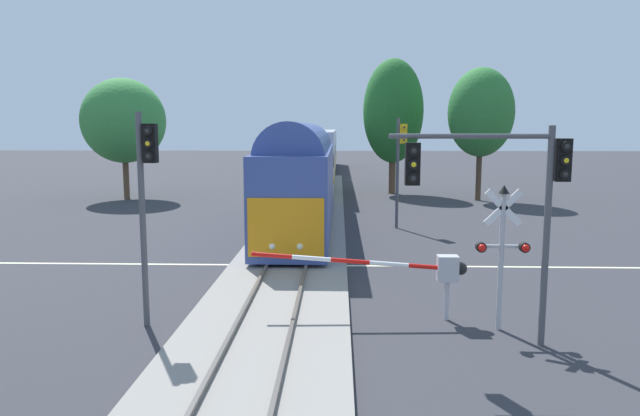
{
  "coord_description": "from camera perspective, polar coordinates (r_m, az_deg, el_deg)",
  "views": [
    {
      "loc": [
        1.89,
        -21.89,
        5.26
      ],
      "look_at": [
        1.13,
        1.64,
        2.0
      ],
      "focal_mm": 32.84,
      "sensor_mm": 36.0,
      "label": 1
    }
  ],
  "objects": [
    {
      "name": "oak_far_right",
      "position": [
        43.59,
        15.41,
        8.96
      ],
      "size": [
        4.65,
        4.65,
        9.46
      ],
      "color": "#4C3828",
      "rests_on": "ground"
    },
    {
      "name": "commuter_train",
      "position": [
        50.61,
        -0.29,
        5.02
      ],
      "size": [
        3.04,
        63.93,
        5.16
      ],
      "color": "#384C93",
      "rests_on": "railway_track"
    },
    {
      "name": "traffic_signal_near_right",
      "position": [
        14.36,
        17.46,
        2.41
      ],
      "size": [
        4.22,
        0.38,
        5.3
      ],
      "color": "#4C4C51",
      "rests_on": "ground"
    },
    {
      "name": "road_centre_stripe",
      "position": [
        22.59,
        -3.02,
        -5.58
      ],
      "size": [
        44.0,
        0.2,
        0.01
      ],
      "color": "beige",
      "rests_on": "ground"
    },
    {
      "name": "ground_plane",
      "position": [
        22.59,
        -3.02,
        -5.59
      ],
      "size": [
        220.0,
        220.0,
        0.0
      ],
      "primitive_type": "plane",
      "color": "#333338"
    },
    {
      "name": "elm_centre_background",
      "position": [
        46.88,
        7.15,
        9.33
      ],
      "size": [
        4.72,
        4.72,
        10.58
      ],
      "color": "brown",
      "rests_on": "ground"
    },
    {
      "name": "traffic_signal_far_side",
      "position": [
        30.58,
        7.84,
        5.13
      ],
      "size": [
        0.53,
        0.38,
        5.73
      ],
      "color": "#4C4C51",
      "rests_on": "ground"
    },
    {
      "name": "crossing_gate_near",
      "position": [
        16.26,
        10.02,
        -5.85
      ],
      "size": [
        5.9,
        0.4,
        1.88
      ],
      "color": "#B7B7BC",
      "rests_on": "ground"
    },
    {
      "name": "crossing_signal_mast",
      "position": [
        15.72,
        17.33,
        -3.23
      ],
      "size": [
        1.36,
        0.44,
        3.81
      ],
      "color": "#B2B2B7",
      "rests_on": "ground"
    },
    {
      "name": "pine_left_background",
      "position": [
        45.3,
        -18.6,
        8.05
      ],
      "size": [
        6.03,
        6.03,
        8.79
      ],
      "color": "brown",
      "rests_on": "ground"
    },
    {
      "name": "railway_track",
      "position": [
        22.57,
        -3.02,
        -5.36
      ],
      "size": [
        4.4,
        80.0,
        0.32
      ],
      "color": "gray",
      "rests_on": "ground"
    },
    {
      "name": "traffic_signal_median",
      "position": [
        15.74,
        -16.6,
        2.17
      ],
      "size": [
        0.53,
        0.38,
        5.65
      ],
      "color": "#4C4C51",
      "rests_on": "ground"
    }
  ]
}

